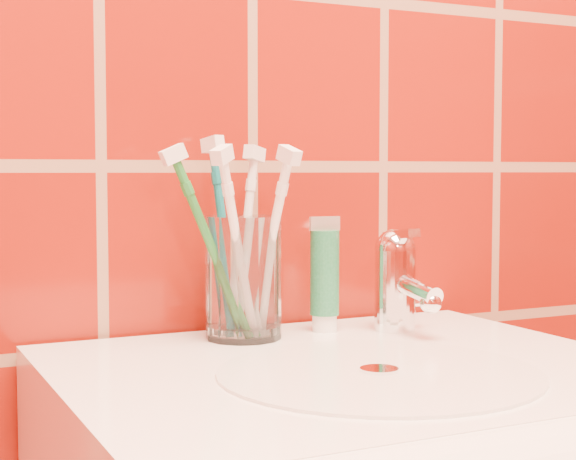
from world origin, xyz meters
TOP-DOWN VIEW (x-y plane):
  - glass_tumbler at (-0.05, 1.12)m, footprint 0.11×0.11m
  - toothpaste_tube at (0.06, 1.12)m, footprint 0.04×0.03m
  - faucet at (0.14, 1.09)m, footprint 0.05×0.11m
  - toothbrush_0 at (-0.03, 1.14)m, footprint 0.10×0.09m
  - toothbrush_1 at (-0.06, 1.10)m, footprint 0.15×0.14m
  - toothbrush_2 at (-0.03, 1.09)m, footprint 0.07×0.16m
  - toothbrush_3 at (-0.09, 1.11)m, footprint 0.11×0.11m
  - toothbrush_4 at (-0.06, 1.14)m, footprint 0.07×0.10m

SIDE VIEW (x-z plane):
  - toothpaste_tube at x=0.06m, z-range 0.85..0.98m
  - faucet at x=0.14m, z-range 0.85..0.97m
  - glass_tumbler at x=-0.05m, z-range 0.85..0.99m
  - toothbrush_2 at x=-0.03m, z-range 0.84..1.07m
  - toothbrush_1 at x=-0.06m, z-range 0.84..1.07m
  - toothbrush_3 at x=-0.09m, z-range 0.85..1.06m
  - toothbrush_0 at x=-0.03m, z-range 0.84..1.07m
  - toothbrush_4 at x=-0.06m, z-range 0.84..1.08m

